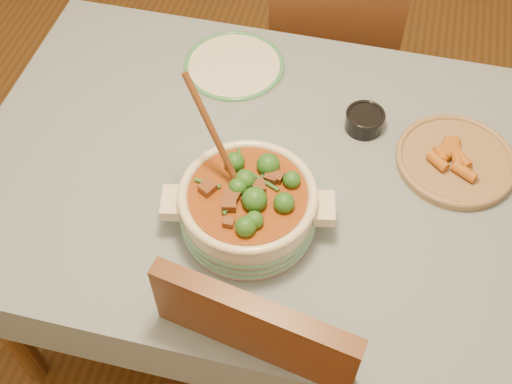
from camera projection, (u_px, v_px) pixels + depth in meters
The scene contains 7 objects.
floor at pixel (279, 302), 2.29m from camera, with size 4.50×4.50×0.00m, color #4C2F15.
dining_table at pixel (286, 193), 1.75m from camera, with size 1.68×1.08×0.76m.
stew_casserole at pixel (248, 205), 1.51m from camera, with size 0.42×0.37×0.39m.
white_plate at pixel (234, 66), 1.89m from camera, with size 0.39×0.39×0.03m.
condiment_bowl at pixel (365, 120), 1.74m from camera, with size 0.13×0.13×0.06m.
fried_plate at pixel (456, 159), 1.67m from camera, with size 0.37×0.37×0.05m.
chair_far at pixel (331, 43), 2.31m from camera, with size 0.50×0.50×0.94m.
Camera 1 is at (0.16, -1.02, 2.08)m, focal length 45.00 mm.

